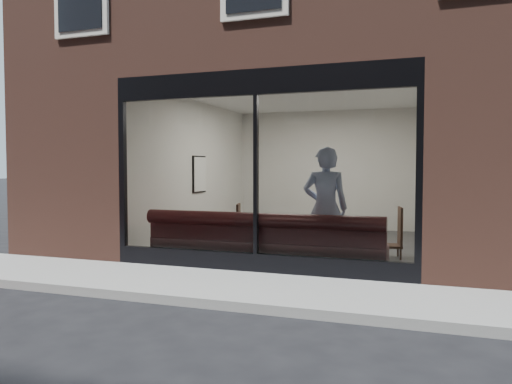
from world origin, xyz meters
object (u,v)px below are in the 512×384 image
(person, at_px, (325,208))
(cafe_chair_left, at_px, (229,239))
(banquette, at_px, (264,254))
(cafe_table_left, at_px, (246,219))
(cafe_chair_right, at_px, (389,246))
(cafe_table_right, at_px, (345,221))

(person, bearing_deg, cafe_chair_left, -36.36)
(banquette, distance_m, cafe_chair_left, 1.74)
(person, height_order, cafe_table_left, person)
(person, relative_size, cafe_table_left, 3.07)
(cafe_table_left, xyz_separation_m, cafe_chair_right, (2.45, 0.91, -0.50))
(person, distance_m, cafe_chair_right, 1.72)
(cafe_table_right, xyz_separation_m, cafe_chair_left, (-2.38, 0.52, -0.50))
(cafe_chair_left, distance_m, cafe_chair_right, 3.08)
(banquette, height_order, cafe_table_right, cafe_table_right)
(cafe_table_left, xyz_separation_m, cafe_chair_left, (-0.62, 0.71, -0.50))
(banquette, relative_size, cafe_table_left, 6.14)
(cafe_table_left, height_order, cafe_chair_right, cafe_table_left)
(cafe_table_right, height_order, cafe_chair_right, cafe_table_right)
(cafe_chair_left, bearing_deg, cafe_table_left, 116.10)
(person, height_order, cafe_chair_right, person)
(banquette, bearing_deg, cafe_chair_left, 131.94)
(cafe_table_right, height_order, cafe_chair_left, cafe_table_right)
(cafe_table_left, distance_m, cafe_table_right, 1.77)
(cafe_table_left, height_order, cafe_chair_left, cafe_table_left)
(banquette, height_order, person, person)
(banquette, bearing_deg, cafe_chair_right, 38.04)
(person, xyz_separation_m, cafe_chair_right, (0.93, 1.23, -0.76))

